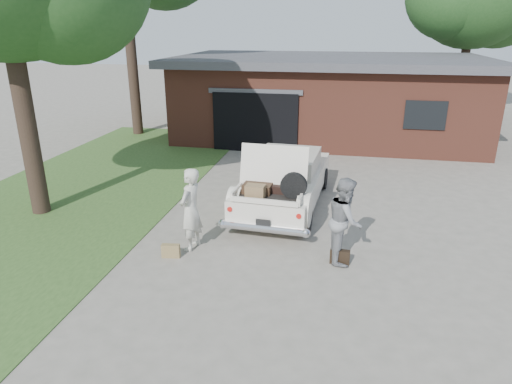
# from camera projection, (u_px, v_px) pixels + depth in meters

# --- Properties ---
(ground) EXTENTS (90.00, 90.00, 0.00)m
(ground) POSITION_uv_depth(u_px,v_px,m) (251.00, 250.00, 9.77)
(ground) COLOR gray
(ground) RESTS_ON ground
(grass_strip) EXTENTS (6.00, 16.00, 0.02)m
(grass_strip) POSITION_uv_depth(u_px,v_px,m) (90.00, 187.00, 13.53)
(grass_strip) COLOR #2D4C1E
(grass_strip) RESTS_ON ground
(house) EXTENTS (12.80, 7.80, 3.30)m
(house) POSITION_uv_depth(u_px,v_px,m) (328.00, 96.00, 19.58)
(house) COLOR brown
(house) RESTS_ON ground
(sedan) EXTENTS (2.15, 4.90, 1.97)m
(sedan) POSITION_uv_depth(u_px,v_px,m) (285.00, 181.00, 11.91)
(sedan) COLOR beige
(sedan) RESTS_ON ground
(woman_left) EXTENTS (0.55, 0.72, 1.79)m
(woman_left) POSITION_uv_depth(u_px,v_px,m) (191.00, 209.00, 9.54)
(woman_left) COLOR beige
(woman_left) RESTS_ON ground
(woman_right) EXTENTS (0.71, 0.89, 1.75)m
(woman_right) POSITION_uv_depth(u_px,v_px,m) (345.00, 220.00, 9.06)
(woman_right) COLOR gray
(woman_right) RESTS_ON ground
(suitcase_left) EXTENTS (0.39, 0.17, 0.29)m
(suitcase_left) POSITION_uv_depth(u_px,v_px,m) (171.00, 251.00, 9.40)
(suitcase_left) COLOR olive
(suitcase_left) RESTS_ON ground
(suitcase_right) EXTENTS (0.40, 0.15, 0.30)m
(suitcase_right) POSITION_uv_depth(u_px,v_px,m) (340.00, 257.00, 9.14)
(suitcase_right) COLOR black
(suitcase_right) RESTS_ON ground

